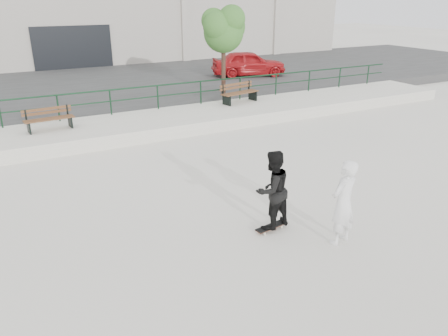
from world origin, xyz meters
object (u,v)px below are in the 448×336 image
bench_left (49,119)px  skateboard (271,227)px  seated_skater (343,203)px  red_car (249,63)px  standing_skater (272,190)px  bench_right (239,93)px  tree (224,28)px

bench_left → skateboard: 9.72m
bench_left → seated_skater: 11.14m
red_car → standing_skater: size_ratio=2.39×
standing_skater → seated_skater: size_ratio=0.96×
bench_left → bench_right: bench_right is taller
red_car → skateboard: red_car is taller
bench_left → standing_skater: standing_skater is taller
bench_right → tree: tree is taller
bench_left → red_car: size_ratio=0.40×
seated_skater → bench_right: bearing=-122.4°
tree → red_car: (3.76, 3.92, -2.36)m
bench_left → standing_skater: (3.48, -9.04, 0.11)m
bench_right → red_car: size_ratio=0.45×
seated_skater → standing_skater: bearing=-62.3°
bench_left → red_car: 13.71m
bench_right → red_car: 7.07m
bench_left → red_car: (12.14, 6.36, 0.35)m
bench_left → seated_skater: bearing=-70.9°
tree → red_car: size_ratio=0.95×
red_car → seated_skater: red_car is taller
bench_right → tree: 3.29m
bench_right → seated_skater: size_ratio=1.03×
standing_skater → red_car: bearing=-129.0°
skateboard → tree: bearing=58.1°
standing_skater → seated_skater: (1.02, -1.15, -0.05)m
bench_left → skateboard: size_ratio=2.17×
red_car → seated_skater: bearing=172.8°
standing_skater → bench_left: bearing=-78.5°
tree → seated_skater: bearing=-107.1°
red_car → bench_left: bearing=135.2°
bench_left → tree: 9.14m
tree → standing_skater: size_ratio=2.28×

